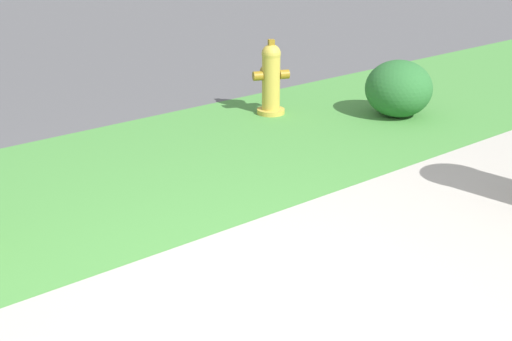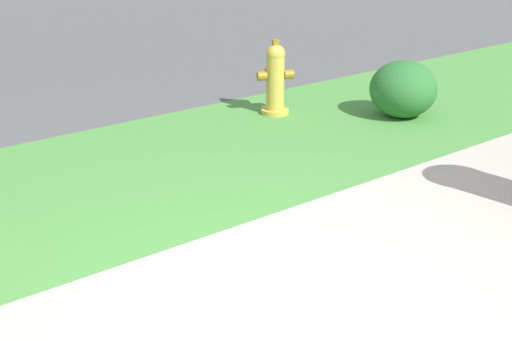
% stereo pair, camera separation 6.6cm
% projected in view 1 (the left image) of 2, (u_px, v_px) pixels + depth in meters
% --- Properties ---
extents(ground_plane, '(120.00, 120.00, 0.00)m').
position_uv_depth(ground_plane, '(289.00, 323.00, 3.56)').
color(ground_plane, '#515154').
extents(sidewalk_pavement, '(18.00, 2.07, 0.01)m').
position_uv_depth(sidewalk_pavement, '(289.00, 323.00, 3.55)').
color(sidewalk_pavement, '#ADA89E').
rests_on(sidewalk_pavement, ground).
extents(grass_verge, '(18.00, 2.47, 0.01)m').
position_uv_depth(grass_verge, '(81.00, 188.00, 5.19)').
color(grass_verge, '#47893D').
rests_on(grass_verge, ground).
extents(fire_hydrant_near_corner, '(0.36, 0.33, 0.73)m').
position_uv_depth(fire_hydrant_near_corner, '(271.00, 79.00, 6.86)').
color(fire_hydrant_near_corner, gold).
rests_on(fire_hydrant_near_corner, ground).
extents(shrub_bush_near_lamp, '(0.64, 0.64, 0.55)m').
position_uv_depth(shrub_bush_near_lamp, '(399.00, 89.00, 6.81)').
color(shrub_bush_near_lamp, '#28662D').
rests_on(shrub_bush_near_lamp, ground).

